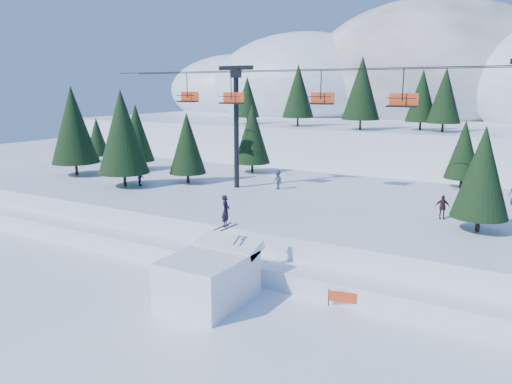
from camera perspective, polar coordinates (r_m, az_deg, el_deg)
The scene contains 10 objects.
ground at distance 25.17m, azimuth -7.12°, elevation -14.14°, with size 160.00×160.00×0.00m, color white.
mid_shelf at distance 39.66m, azimuth 8.84°, elevation -2.52°, with size 70.00×22.00×2.50m, color white.
berm at distance 31.16m, azimuth 1.90°, elevation -7.74°, with size 70.00×6.00×1.10m, color white.
mountain_ridge at distance 93.19m, azimuth 18.95°, elevation 10.38°, with size 119.00×60.05×26.46m.
jump_kicker at distance 26.36m, azimuth -5.37°, elevation -9.63°, with size 3.71×5.06×5.45m.
chairlift at distance 37.85m, azimuth 12.11°, elevation 9.05°, with size 46.00×3.21×10.28m.
conifer_stand at distance 38.17m, azimuth 10.83°, elevation 5.28°, with size 63.87×18.09×8.70m.
distant_skiers at distance 39.81m, azimuth 8.77°, elevation 0.60°, with size 29.99×9.24×1.79m.
banner_near at distance 26.21m, azimuth 11.40°, elevation -11.90°, with size 2.79×0.67×0.90m.
banner_far at distance 26.47m, azimuth 20.54°, elevation -12.21°, with size 2.86×0.10×0.90m.
Camera 1 is at (13.98, -17.82, 10.99)m, focal length 35.00 mm.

